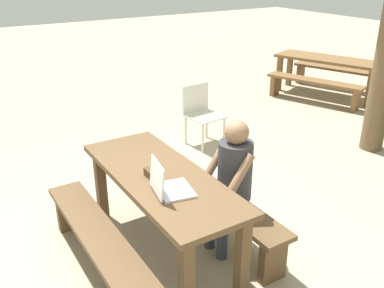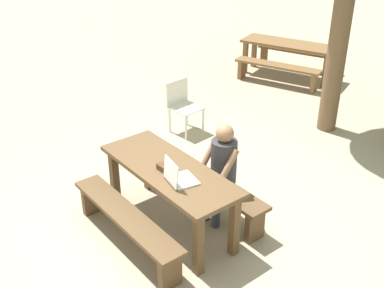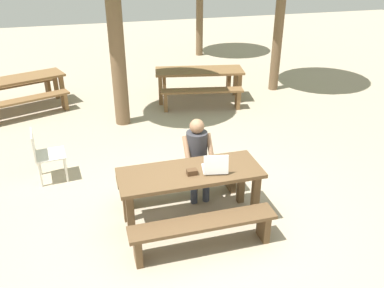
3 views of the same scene
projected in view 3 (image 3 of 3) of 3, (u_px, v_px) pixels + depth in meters
ground_plane at (190, 221)px, 5.38m from camera, size 30.00×30.00×0.00m
picnic_table_front at (190, 180)px, 5.09m from camera, size 1.82×0.69×0.78m
bench_near at (203, 228)px, 4.74m from camera, size 1.78×0.30×0.43m
bench_far at (180, 178)px, 5.73m from camera, size 1.78×0.30×0.43m
laptop at (215, 167)px, 4.99m from camera, size 0.35×0.34×0.27m
small_pouch at (192, 172)px, 4.94m from camera, size 0.13×0.09×0.07m
person_seated at (198, 154)px, 5.58m from camera, size 0.41×0.41×1.22m
plastic_chair at (45, 154)px, 6.13m from camera, size 0.48×0.48×0.83m
picnic_table_mid at (18, 83)px, 8.70m from camera, size 2.04×1.28×0.71m
bench_mid_south at (28, 103)px, 8.41m from camera, size 1.73×0.88×0.42m
bench_mid_north at (14, 88)px, 9.24m from camera, size 1.73×0.88×0.42m
picnic_table_rear at (199, 74)px, 9.21m from camera, size 2.10×1.06×0.73m
bench_rear_south at (202, 94)px, 8.79m from camera, size 1.83×0.63×0.46m
bench_rear_north at (197, 78)px, 9.87m from camera, size 1.83×0.63×0.46m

